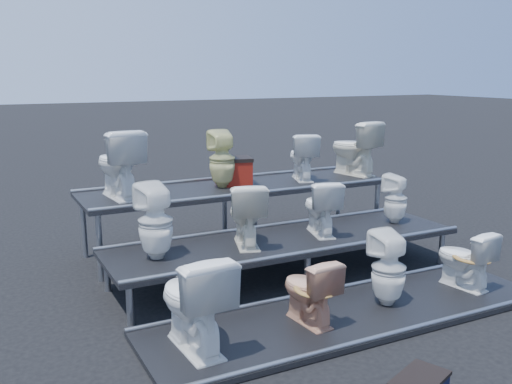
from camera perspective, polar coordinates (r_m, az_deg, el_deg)
name	(u,v)px	position (r m, az deg, el deg)	size (l,w,h in m)	color
ground	(286,276)	(6.82, 2.98, -8.40)	(80.00, 80.00, 0.00)	black
tier_front	(351,315)	(5.81, 9.52, -12.02)	(4.20, 1.20, 0.06)	black
tier_mid	(286,258)	(6.75, 3.01, -6.57)	(4.20, 1.20, 0.46)	black
tier_back	(239,217)	(7.80, -1.74, -2.47)	(4.20, 1.20, 0.86)	black
toilet_0	(193,301)	(4.89, -6.27, -10.75)	(0.48, 0.84, 0.86)	white
toilet_1	(309,290)	(5.41, 5.31, -9.72)	(0.36, 0.63, 0.64)	tan
toilet_2	(389,268)	(5.91, 13.11, -7.44)	(0.34, 0.35, 0.76)	white
toilet_3	(464,259)	(6.62, 20.11, -6.27)	(0.36, 0.63, 0.65)	white
toilet_4	(155,221)	(5.97, -10.02, -2.91)	(0.36, 0.37, 0.80)	white
toilet_5	(246,214)	(6.35, -1.00, -2.19)	(0.40, 0.71, 0.72)	white
toilet_6	(321,207)	(6.83, 6.49, -1.50)	(0.37, 0.65, 0.66)	white
toilet_7	(396,199)	(7.51, 13.80, -0.65)	(0.29, 0.29, 0.63)	white
toilet_8	(118,164)	(7.11, -13.60, 2.78)	(0.47, 0.82, 0.84)	white
toilet_9	(222,159)	(7.54, -3.42, 3.31)	(0.34, 0.35, 0.76)	beige
toilet_10	(302,156)	(8.11, 4.66, 3.57)	(0.37, 0.65, 0.67)	white
toilet_11	(354,148)	(8.60, 9.77, 4.38)	(0.45, 0.79, 0.80)	white
red_crate	(234,173)	(7.74, -2.25, 1.92)	(0.45, 0.36, 0.33)	maroon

